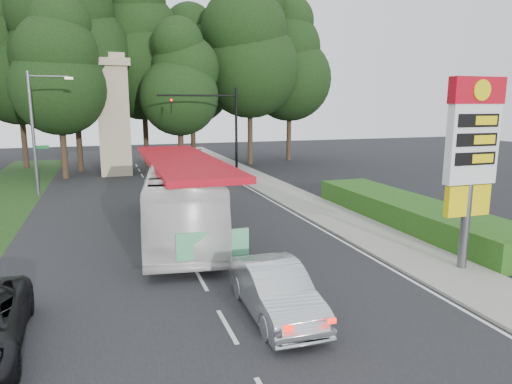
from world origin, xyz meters
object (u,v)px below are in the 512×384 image
object	(u,v)px
gas_station_pylon	(472,148)
transit_bus	(182,196)
streetlight_signs	(36,128)
traffic_signal_mast	(220,121)
sedan_silver	(275,290)
monument	(113,114)

from	to	relation	value
gas_station_pylon	transit_bus	size ratio (longest dim) A/B	0.54
streetlight_signs	transit_bus	bearing A→B (deg)	-57.98
gas_station_pylon	streetlight_signs	world-z (taller)	streetlight_signs
traffic_signal_mast	sedan_silver	distance (m)	23.91
streetlight_signs	traffic_signal_mast	bearing A→B (deg)	8.92
sedan_silver	gas_station_pylon	bearing A→B (deg)	10.00
streetlight_signs	monument	bearing A→B (deg)	58.03
transit_bus	sedan_silver	bearing A→B (deg)	-75.50
traffic_signal_mast	gas_station_pylon	bearing A→B (deg)	-80.91
transit_bus	monument	bearing A→B (deg)	104.98
streetlight_signs	monument	distance (m)	9.44
gas_station_pylon	streetlight_signs	distance (m)	25.74
gas_station_pylon	transit_bus	bearing A→B (deg)	137.09
monument	sedan_silver	distance (m)	29.75
monument	transit_bus	distance (m)	20.28
traffic_signal_mast	transit_bus	size ratio (longest dim) A/B	0.57
traffic_signal_mast	transit_bus	bearing A→B (deg)	-110.75
sedan_silver	streetlight_signs	bearing A→B (deg)	112.86
streetlight_signs	transit_bus	world-z (taller)	streetlight_signs
gas_station_pylon	streetlight_signs	bearing A→B (deg)	128.96
gas_station_pylon	streetlight_signs	size ratio (longest dim) A/B	0.86
streetlight_signs	transit_bus	distance (m)	14.25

